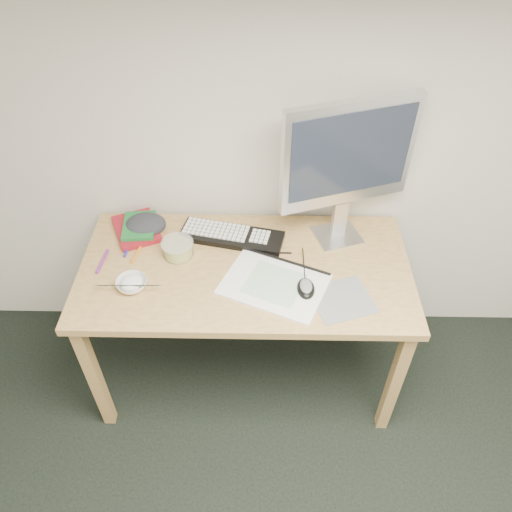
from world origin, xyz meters
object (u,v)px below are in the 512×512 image
Objects in this scene: desk at (245,280)px; sketchpad at (274,284)px; keyboard at (232,236)px; monitor at (348,158)px; rice_bowl at (132,284)px.

desk is 3.46× the size of sketchpad.
keyboard is 0.70× the size of monitor.
sketchpad is at bearing -40.23° from desk.
desk is 0.18m from sketchpad.
monitor is (0.41, 0.21, 0.49)m from desk.
desk is at bearing -172.00° from monitor.
rice_bowl is (-0.86, -0.33, -0.39)m from monitor.
desk is 0.67m from monitor.
desk is 0.48m from rice_bowl.
sketchpad reaches higher than desk.
rice_bowl is at bearing -177.78° from monitor.
rice_bowl reaches higher than sketchpad.
monitor is at bearing 15.29° from keyboard.
keyboard is (-0.19, 0.28, 0.01)m from sketchpad.
sketchpad is 0.88× the size of keyboard.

